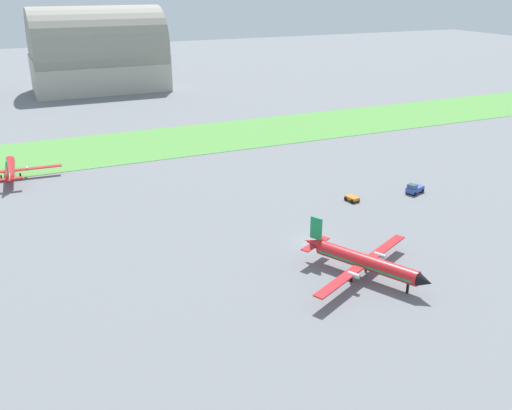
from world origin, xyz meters
The scene contains 7 objects.
ground_plane centered at (0.00, 0.00, 0.00)m, with size 600.00×600.00×0.00m, color slate.
grass_taxiway_strip centered at (0.00, 64.85, 0.04)m, with size 360.00×28.00×0.08m, color #549342.
airplane_taxiing_turboprop centered at (-40.80, 50.49, 2.16)m, with size 19.70×16.87×5.90m.
airplane_foreground_turboprop centered at (0.71, -11.95, 2.44)m, with size 20.48×17.81×6.66m.
pushback_tug_midfield centered at (27.87, 10.98, 0.91)m, with size 3.98×2.93×1.95m.
baggage_cart_by_runway centered at (14.96, 12.34, 0.57)m, with size 2.11×2.63×0.90m.
hangar_distant centered at (-6.74, 142.50, 12.56)m, with size 45.76×27.57×29.00m.
Camera 1 is at (-39.69, -66.70, 37.25)m, focal length 39.40 mm.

